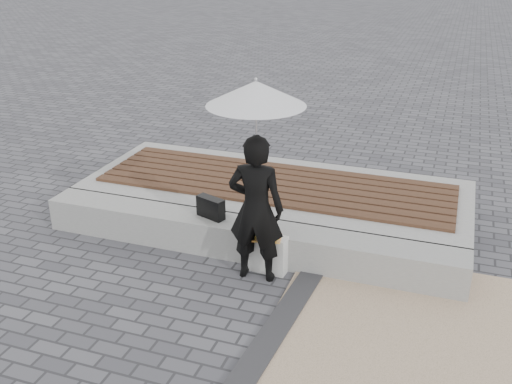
% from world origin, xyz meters
% --- Properties ---
extents(ground, '(80.00, 80.00, 0.00)m').
position_xyz_m(ground, '(0.00, 0.00, 0.00)').
color(ground, '#535358').
rests_on(ground, ground).
extents(seating_ledge, '(5.00, 0.45, 0.40)m').
position_xyz_m(seating_ledge, '(0.00, 1.60, 0.20)').
color(seating_ledge, '#9F9F9B').
rests_on(seating_ledge, ground).
extents(timber_platform, '(5.00, 2.00, 0.40)m').
position_xyz_m(timber_platform, '(0.00, 2.80, 0.20)').
color(timber_platform, '#A4A39F').
rests_on(timber_platform, ground).
extents(timber_decking, '(4.60, 1.40, 0.04)m').
position_xyz_m(timber_decking, '(0.00, 2.80, 0.42)').
color(timber_decking, brown).
rests_on(timber_decking, timber_platform).
extents(woman, '(0.62, 0.43, 1.62)m').
position_xyz_m(woman, '(0.31, 1.18, 0.81)').
color(woman, black).
rests_on(woman, ground).
extents(parasol, '(0.98, 0.98, 1.25)m').
position_xyz_m(parasol, '(0.31, 1.18, 2.03)').
color(parasol, silver).
rests_on(parasol, ground).
extents(handbag, '(0.37, 0.24, 0.25)m').
position_xyz_m(handbag, '(-0.40, 1.61, 0.52)').
color(handbag, black).
rests_on(handbag, seating_ledge).
extents(canvas_tote, '(0.42, 0.20, 0.43)m').
position_xyz_m(canvas_tote, '(0.40, 1.32, 0.22)').
color(canvas_tote, silver).
rests_on(canvas_tote, ground).
extents(magazine, '(0.34, 0.28, 0.01)m').
position_xyz_m(magazine, '(0.40, 1.27, 0.44)').
color(magazine, '#F8583B').
rests_on(magazine, canvas_tote).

